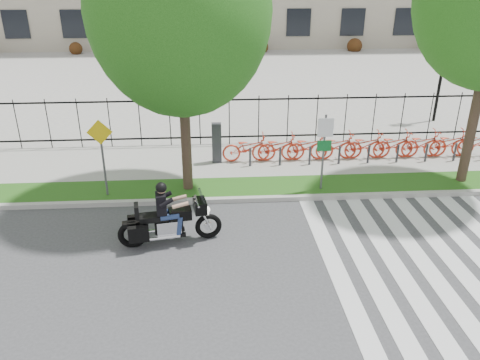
{
  "coord_description": "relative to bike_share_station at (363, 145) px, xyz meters",
  "views": [
    {
      "loc": [
        -0.8,
        -9.13,
        6.65
      ],
      "look_at": [
        0.02,
        3.0,
        1.24
      ],
      "focal_mm": 35.0,
      "sensor_mm": 36.0,
      "label": 1
    }
  ],
  "objects": [
    {
      "name": "sign_pole_warning",
      "position": [
        -9.1,
        -2.62,
        1.07
      ],
      "size": [
        0.78,
        0.09,
        2.49
      ],
      "color": "#59595B",
      "rests_on": "grass_verge"
    },
    {
      "name": "iron_fence",
      "position": [
        -4.98,
        2.0,
        0.47
      ],
      "size": [
        30.0,
        0.06,
        2.0
      ],
      "primitive_type": null,
      "color": "black",
      "rests_on": "sidewalk"
    },
    {
      "name": "crosswalk_stripes",
      "position": [
        -0.16,
        -7.2,
        -0.67
      ],
      "size": [
        5.7,
        8.0,
        0.01
      ],
      "primitive_type": null,
      "color": "silver",
      "rests_on": "ground"
    },
    {
      "name": "bike_share_station",
      "position": [
        0.0,
        0.0,
        0.0
      ],
      "size": [
        11.17,
        0.89,
        1.5
      ],
      "color": "#2D2D33",
      "rests_on": "sidewalk"
    },
    {
      "name": "sidewalk",
      "position": [
        -4.98,
        0.25,
        -0.6
      ],
      "size": [
        60.0,
        3.5,
        0.15
      ],
      "primitive_type": "cube",
      "color": "gray",
      "rests_on": "ground"
    },
    {
      "name": "motorcycle_rider",
      "position": [
        -6.91,
        -5.39,
        0.03
      ],
      "size": [
        2.75,
        1.0,
        2.13
      ],
      "color": "black",
      "rests_on": "ground"
    },
    {
      "name": "sign_pole_regulatory",
      "position": [
        -2.2,
        -2.62,
        1.06
      ],
      "size": [
        0.5,
        0.09,
        2.5
      ],
      "color": "#59595B",
      "rests_on": "grass_verge"
    },
    {
      "name": "curb",
      "position": [
        -4.98,
        -3.1,
        -0.6
      ],
      "size": [
        60.0,
        0.2,
        0.15
      ],
      "primitive_type": "cube",
      "color": "#AAA8A0",
      "rests_on": "ground"
    },
    {
      "name": "grass_verge",
      "position": [
        -4.98,
        -2.25,
        -0.6
      ],
      "size": [
        60.0,
        1.5,
        0.15
      ],
      "primitive_type": "cube",
      "color": "#255214",
      "rests_on": "ground"
    },
    {
      "name": "lamp_post_right",
      "position": [
        5.02,
        4.8,
        2.53
      ],
      "size": [
        1.06,
        0.7,
        4.25
      ],
      "color": "black",
      "rests_on": "ground"
    },
    {
      "name": "ground",
      "position": [
        -4.98,
        -7.2,
        -0.68
      ],
      "size": [
        120.0,
        120.0,
        0.0
      ],
      "primitive_type": "plane",
      "color": "#3C3C3E",
      "rests_on": "ground"
    },
    {
      "name": "plaza",
      "position": [
        -4.98,
        17.8,
        -0.63
      ],
      "size": [
        80.0,
        34.0,
        0.1
      ],
      "primitive_type": "cube",
      "color": "gray",
      "rests_on": "ground"
    },
    {
      "name": "street_tree_1",
      "position": [
        -6.55,
        -2.25,
        5.0
      ],
      "size": [
        5.3,
        5.3,
        8.59
      ],
      "color": "#37251E",
      "rests_on": "grass_verge"
    }
  ]
}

